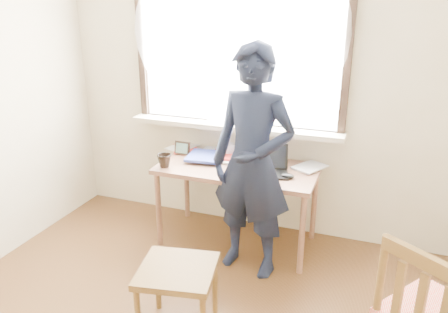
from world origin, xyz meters
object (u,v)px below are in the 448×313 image
(mug_white, at_px, (228,150))
(mug_dark, at_px, (164,161))
(desk, at_px, (238,175))
(person, at_px, (252,164))
(work_chair, at_px, (178,278))
(laptop, at_px, (268,166))

(mug_white, bearing_deg, mug_dark, -131.36)
(desk, relative_size, person, 0.75)
(desk, bearing_deg, person, -55.81)
(work_chair, bearing_deg, mug_dark, 120.93)
(desk, height_order, person, person)
(laptop, distance_m, work_chair, 1.18)
(work_chair, distance_m, person, 0.97)
(desk, distance_m, laptop, 0.29)
(desk, height_order, mug_white, mug_white)
(person, bearing_deg, laptop, 90.20)
(work_chair, relative_size, person, 0.30)
(mug_white, relative_size, mug_dark, 1.15)
(person, bearing_deg, work_chair, -95.19)
(laptop, bearing_deg, person, -98.78)
(mug_white, bearing_deg, laptop, -31.84)
(laptop, height_order, mug_dark, laptop)
(laptop, xyz_separation_m, mug_white, (-0.42, 0.26, 0.00))
(mug_white, distance_m, person, 0.67)
(mug_white, bearing_deg, work_chair, -82.85)
(desk, height_order, mug_dark, mug_dark)
(laptop, relative_size, work_chair, 0.71)
(desk, distance_m, mug_white, 0.30)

